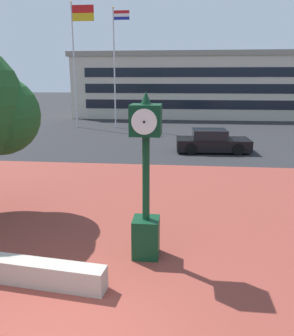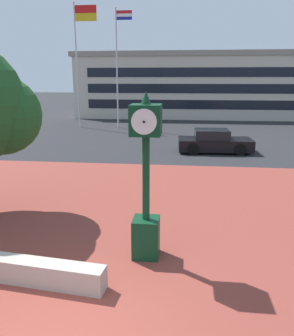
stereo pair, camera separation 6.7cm
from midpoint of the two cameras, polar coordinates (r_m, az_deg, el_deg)
plaza_brick_paving at (r=9.21m, az=-6.30°, el=-11.32°), size 44.00×15.77×0.01m
planter_wall at (r=7.59m, az=-18.79°, el=-16.03°), size 3.22×0.77×0.50m
street_clock at (r=7.59m, az=0.08°, el=-2.59°), size 0.65×0.77×3.79m
car_street_near at (r=19.71m, az=11.24°, el=4.29°), size 4.17×2.08×1.28m
flagpole_primary at (r=29.96m, az=-11.22°, el=18.31°), size 1.89×0.14×9.97m
flagpole_secondary at (r=29.13m, az=-4.82°, el=17.17°), size 1.36×0.14×9.51m
civic_building at (r=40.41m, az=12.44°, el=13.40°), size 31.56×11.20×6.71m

